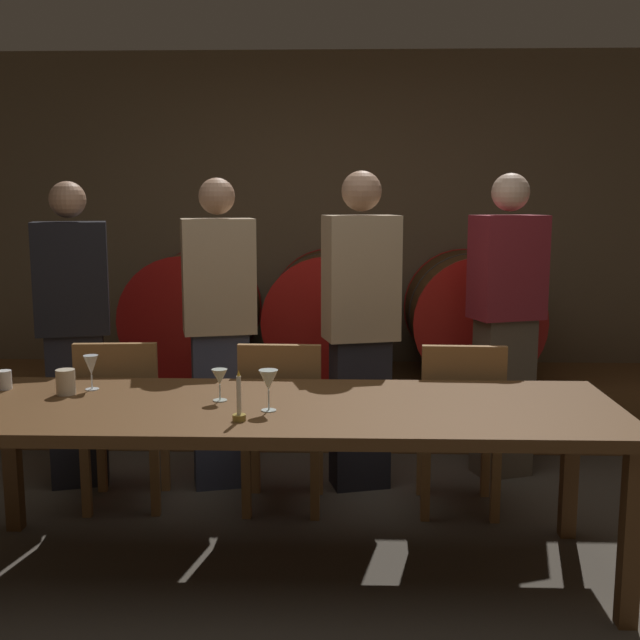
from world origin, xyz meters
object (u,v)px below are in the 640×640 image
(dining_table, at_px, (281,418))
(wine_glass_left, at_px, (91,366))
(wine_barrel_right, at_px, (471,315))
(guest_far_right, at_px, (506,323))
(guest_center_left, at_px, (220,332))
(wine_glass_right, at_px, (268,381))
(wine_barrel_left, at_px, (194,314))
(chair_left, at_px, (122,416))
(chair_center, at_px, (282,418))
(cup_left, at_px, (4,380))
(guest_far_left, at_px, (74,333))
(cup_right, at_px, (66,382))
(chair_right, at_px, (460,419))
(candle_center, at_px, (239,407))
(wine_barrel_center, at_px, (329,315))
(wine_glass_center, at_px, (220,378))
(guest_center_right, at_px, (360,328))

(dining_table, height_order, wine_glass_left, wine_glass_left)
(wine_barrel_right, xyz_separation_m, guest_far_right, (0.07, -0.77, 0.07))
(guest_center_left, height_order, wine_glass_right, guest_center_left)
(wine_glass_right, bearing_deg, guest_center_left, 108.41)
(wine_barrel_left, bearing_deg, chair_left, -94.85)
(wine_barrel_left, xyz_separation_m, wine_glass_right, (0.70, -2.11, 0.05))
(chair_left, relative_size, chair_center, 1.00)
(chair_center, relative_size, cup_left, 10.52)
(guest_far_left, relative_size, cup_right, 15.21)
(guest_center_left, bearing_deg, chair_left, 25.10)
(chair_right, height_order, candle_center, candle_center)
(wine_barrel_center, xyz_separation_m, wine_glass_center, (-0.42, -1.96, 0.03))
(candle_center, bearing_deg, wine_glass_left, 146.95)
(wine_barrel_left, height_order, chair_center, wine_barrel_left)
(wine_barrel_center, relative_size, guest_far_left, 0.50)
(wine_glass_left, distance_m, cup_right, 0.13)
(dining_table, xyz_separation_m, candle_center, (-0.14, -0.24, 0.11))
(wine_barrel_right, distance_m, wine_glass_left, 2.65)
(chair_right, relative_size, guest_center_left, 0.52)
(guest_center_right, bearing_deg, candle_center, 54.27)
(wine_glass_right, bearing_deg, guest_center_right, 70.85)
(guest_far_left, xyz_separation_m, cup_left, (-0.05, -0.79, -0.07))
(wine_barrel_left, height_order, guest_far_right, guest_far_right)
(wine_barrel_left, height_order, cup_left, wine_barrel_left)
(dining_table, xyz_separation_m, cup_right, (-0.94, 0.14, 0.12))
(chair_center, distance_m, guest_far_left, 1.26)
(guest_center_right, distance_m, candle_center, 1.36)
(chair_right, relative_size, guest_center_right, 0.51)
(wine_barrel_right, xyz_separation_m, guest_far_left, (-2.30, -1.00, 0.04))
(guest_center_right, relative_size, guest_far_right, 1.00)
(guest_center_left, distance_m, wine_glass_right, 1.18)
(guest_far_right, distance_m, cup_right, 2.38)
(wine_barrel_center, relative_size, wine_glass_right, 4.96)
(cup_right, bearing_deg, wine_barrel_left, 83.83)
(chair_right, height_order, guest_far_right, guest_far_right)
(guest_far_right, height_order, wine_glass_left, guest_far_right)
(wine_barrel_right, height_order, guest_center_right, guest_center_right)
(chair_left, relative_size, wine_glass_left, 5.68)
(chair_center, relative_size, wine_glass_center, 6.51)
(wine_barrel_right, relative_size, wine_glass_center, 6.12)
(wine_barrel_center, height_order, cup_right, wine_barrel_center)
(wine_barrel_left, relative_size, cup_right, 7.58)
(chair_left, relative_size, guest_center_right, 0.51)
(wine_glass_center, relative_size, cup_left, 1.62)
(candle_center, bearing_deg, wine_barrel_center, 82.44)
(wine_barrel_center, bearing_deg, guest_far_left, -143.81)
(wine_barrel_left, relative_size, wine_glass_center, 6.12)
(wine_barrel_left, relative_size, dining_table, 0.30)
(chair_right, height_order, guest_center_right, guest_center_right)
(wine_barrel_center, xyz_separation_m, chair_right, (0.68, -1.36, -0.32))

